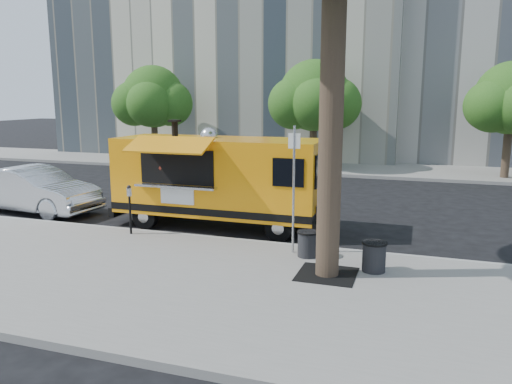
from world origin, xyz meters
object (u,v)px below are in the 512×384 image
(far_tree_a, at_px, (153,97))
(far_tree_c, at_px, (512,98))
(food_truck, at_px, (217,178))
(trash_bin_left, at_px, (308,243))
(far_tree_b, at_px, (314,96))
(sedan, at_px, (35,190))
(parking_meter, at_px, (130,204))
(sign_post, at_px, (294,182))
(trash_bin_right, at_px, (374,256))

(far_tree_a, height_order, far_tree_c, far_tree_a)
(food_truck, xyz_separation_m, trash_bin_left, (3.21, -2.31, -0.99))
(far_tree_b, height_order, sedan, far_tree_b)
(far_tree_b, xyz_separation_m, parking_meter, (-2.00, -14.05, -2.85))
(food_truck, bearing_deg, sedan, -178.86)
(sign_post, distance_m, trash_bin_left, 1.45)
(food_truck, bearing_deg, trash_bin_right, -30.95)
(parking_meter, xyz_separation_m, sedan, (-4.76, 1.79, -0.23))
(parking_meter, height_order, trash_bin_left, parking_meter)
(far_tree_c, distance_m, food_truck, 15.19)
(sign_post, relative_size, food_truck, 0.47)
(far_tree_b, height_order, trash_bin_left, far_tree_b)
(far_tree_a, distance_m, far_tree_b, 9.01)
(food_truck, height_order, trash_bin_right, food_truck)
(sign_post, relative_size, sedan, 0.65)
(sign_post, height_order, trash_bin_right, sign_post)
(trash_bin_left, bearing_deg, far_tree_b, 101.54)
(far_tree_b, distance_m, trash_bin_left, 15.12)
(far_tree_a, relative_size, parking_meter, 4.01)
(sedan, bearing_deg, far_tree_b, -23.20)
(parking_meter, bearing_deg, far_tree_c, 51.34)
(sedan, relative_size, trash_bin_left, 7.64)
(parking_meter, relative_size, trash_bin_left, 2.22)
(sign_post, distance_m, food_truck, 3.54)
(trash_bin_right, bearing_deg, far_tree_b, 106.72)
(far_tree_a, distance_m, sedan, 12.45)
(parking_meter, distance_m, food_truck, 2.64)
(far_tree_c, relative_size, sedan, 1.14)
(trash_bin_left, bearing_deg, far_tree_c, 66.84)
(far_tree_c, bearing_deg, far_tree_b, 178.09)
(far_tree_a, bearing_deg, parking_meter, -62.85)
(far_tree_b, bearing_deg, far_tree_c, -1.91)
(far_tree_a, relative_size, trash_bin_left, 8.92)
(food_truck, distance_m, trash_bin_left, 4.08)
(food_truck, relative_size, trash_bin_left, 10.53)
(far_tree_a, distance_m, trash_bin_left, 18.73)
(sign_post, relative_size, trash_bin_left, 5.00)
(far_tree_c, distance_m, trash_bin_right, 15.69)
(sign_post, height_order, sedan, sign_post)
(far_tree_c, bearing_deg, food_truck, -128.05)
(far_tree_c, bearing_deg, trash_bin_left, -113.16)
(trash_bin_left, distance_m, trash_bin_right, 1.64)
(sign_post, bearing_deg, far_tree_b, 100.15)
(far_tree_b, distance_m, food_truck, 12.36)
(trash_bin_left, bearing_deg, food_truck, 144.21)
(sign_post, bearing_deg, trash_bin_left, -25.62)
(parking_meter, relative_size, trash_bin_right, 2.08)
(far_tree_b, xyz_separation_m, trash_bin_left, (2.95, -14.44, -3.36))
(far_tree_b, xyz_separation_m, sign_post, (2.55, -14.25, -1.98))
(sedan, distance_m, trash_bin_left, 9.95)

